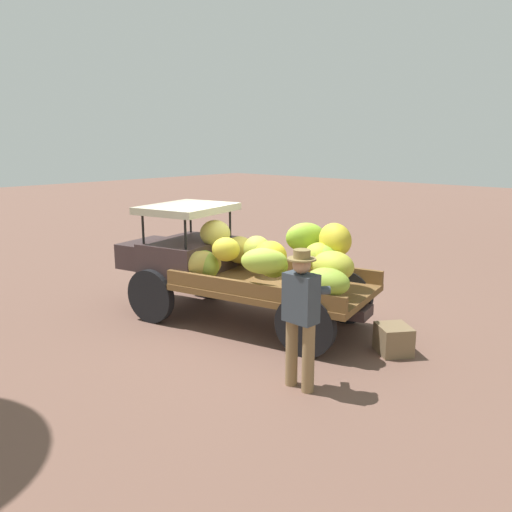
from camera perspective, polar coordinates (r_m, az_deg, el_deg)
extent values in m
plane|color=brown|center=(8.79, -0.52, -6.99)|extent=(60.00, 60.00, 0.00)
cube|color=#3B2B2B|center=(8.46, -0.59, -4.22)|extent=(4.00, 1.29, 0.16)
cylinder|color=black|center=(8.69, -11.60, -4.38)|extent=(0.90, 0.33, 0.89)
cylinder|color=black|center=(9.89, -5.45, -2.11)|extent=(0.90, 0.33, 0.89)
cylinder|color=black|center=(7.21, 5.46, -7.71)|extent=(0.90, 0.33, 0.89)
cylinder|color=black|center=(8.62, 9.94, -4.44)|extent=(0.90, 0.33, 0.89)
cube|color=brown|center=(8.20, 2.12, -3.46)|extent=(3.30, 2.33, 0.10)
cube|color=brown|center=(7.49, -0.76, -3.75)|extent=(2.95, 0.73, 0.22)
cube|color=brown|center=(8.85, 4.57, -1.23)|extent=(2.95, 0.73, 0.22)
cube|color=#3B2B2B|center=(9.02, -7.44, 0.04)|extent=(1.40, 1.72, 0.55)
cube|color=#3B2B2B|center=(9.59, -11.70, 0.30)|extent=(0.91, 1.19, 0.44)
cylinder|color=black|center=(8.71, -12.43, 3.10)|extent=(0.04, 0.04, 0.55)
cylinder|color=black|center=(9.69, -7.28, 4.22)|extent=(0.04, 0.04, 0.55)
cylinder|color=black|center=(8.15, -7.85, 2.64)|extent=(0.04, 0.04, 0.55)
cylinder|color=black|center=(9.19, -2.89, 3.85)|extent=(0.04, 0.04, 0.55)
cube|color=#B7B195|center=(8.88, -7.59, 5.25)|extent=(1.52, 1.75, 0.12)
ellipsoid|color=#CCBC52|center=(8.64, -4.56, 2.53)|extent=(0.73, 0.73, 0.56)
ellipsoid|color=#93AC39|center=(8.33, -5.62, -0.99)|extent=(0.70, 0.55, 0.48)
ellipsoid|color=#BDC543|center=(8.58, 0.17, 0.64)|extent=(0.72, 0.79, 0.65)
ellipsoid|color=gold|center=(7.93, 8.77, 1.79)|extent=(0.72, 0.64, 0.54)
ellipsoid|color=yellow|center=(8.04, -3.36, 0.75)|extent=(0.61, 0.60, 0.43)
ellipsoid|color=yellow|center=(7.60, 1.59, -0.03)|extent=(0.70, 0.71, 0.53)
ellipsoid|color=#88B834|center=(7.88, 7.82, 0.04)|extent=(0.60, 0.64, 0.43)
ellipsoid|color=gold|center=(8.28, -6.16, -0.93)|extent=(0.78, 0.81, 0.50)
ellipsoid|color=#97B734|center=(7.79, 1.81, -0.96)|extent=(0.58, 0.58, 0.53)
ellipsoid|color=gold|center=(7.51, 8.54, -1.10)|extent=(0.66, 0.58, 0.53)
ellipsoid|color=#8BB930|center=(8.32, 5.54, 2.06)|extent=(0.74, 0.75, 0.52)
ellipsoid|color=gold|center=(9.01, -1.83, 0.69)|extent=(0.76, 0.77, 0.60)
ellipsoid|color=#AECF42|center=(7.44, 0.90, -0.57)|extent=(0.81, 0.76, 0.44)
ellipsoid|color=#B2BE37|center=(7.90, 7.04, -0.07)|extent=(0.51, 0.58, 0.56)
ellipsoid|color=#96B839|center=(7.08, 7.96, -2.85)|extent=(0.67, 0.49, 0.41)
cylinder|color=olive|center=(6.40, 3.98, -10.59)|extent=(0.15, 0.15, 0.85)
cylinder|color=olive|center=(6.25, 5.82, -11.22)|extent=(0.15, 0.15, 0.85)
cube|color=#38414A|center=(6.07, 5.01, -4.65)|extent=(0.41, 0.25, 0.59)
cylinder|color=#38414A|center=(6.18, 4.91, -3.49)|extent=(0.32, 0.38, 0.10)
cylinder|color=#38414A|center=(6.06, 6.36, -3.84)|extent=(0.34, 0.37, 0.10)
sphere|color=tan|center=(5.97, 5.08, -0.94)|extent=(0.22, 0.22, 0.22)
cylinder|color=olive|center=(5.95, 5.10, -0.32)|extent=(0.34, 0.34, 0.02)
cylinder|color=olive|center=(5.94, 5.11, 0.24)|extent=(0.20, 0.20, 0.10)
cube|color=#7D6546|center=(7.63, 15.01, -8.92)|extent=(0.64, 0.64, 0.40)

